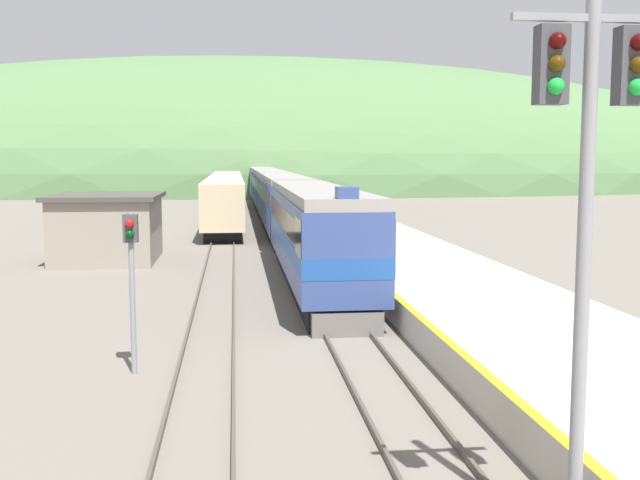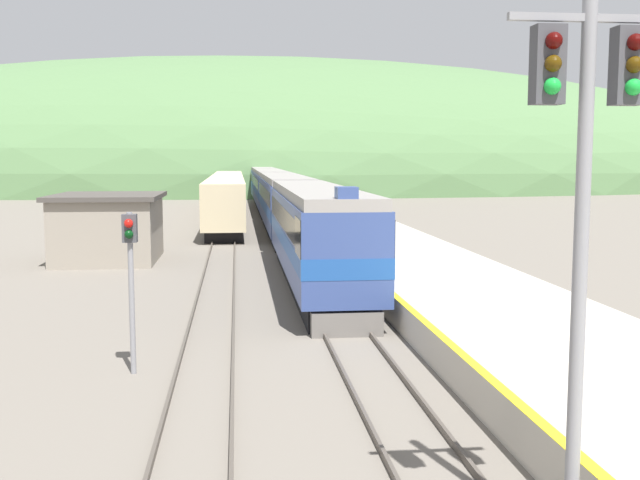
# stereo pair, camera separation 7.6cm
# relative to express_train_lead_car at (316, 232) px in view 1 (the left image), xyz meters

# --- Properties ---
(track_main) EXTENTS (1.52, 180.00, 0.16)m
(track_main) POSITION_rel_express_train_lead_car_xyz_m (0.00, 42.65, -2.26)
(track_main) COLOR #4C443D
(track_main) RESTS_ON ground
(track_siding) EXTENTS (1.52, 180.00, 0.16)m
(track_siding) POSITION_rel_express_train_lead_car_xyz_m (-4.23, 42.65, -2.26)
(track_siding) COLOR #4C443D
(track_siding) RESTS_ON ground
(platform) EXTENTS (6.25, 140.00, 0.99)m
(platform) POSITION_rel_express_train_lead_car_xyz_m (4.82, 22.65, -1.85)
(platform) COLOR #BCB5A5
(platform) RESTS_ON ground
(distant_hills) EXTENTS (220.19, 99.08, 48.62)m
(distant_hills) POSITION_rel_express_train_lead_car_xyz_m (0.00, 116.67, -2.34)
(distant_hills) COLOR #517547
(distant_hills) RESTS_ON ground
(station_shed) EXTENTS (5.60, 6.90, 3.59)m
(station_shed) POSITION_rel_express_train_lead_car_xyz_m (-10.19, 9.17, -0.52)
(station_shed) COLOR gray
(station_shed) RESTS_ON ground
(express_train_lead_car) EXTENTS (2.92, 19.21, 4.63)m
(express_train_lead_car) POSITION_rel_express_train_lead_car_xyz_m (0.00, 0.00, 0.00)
(express_train_lead_car) COLOR black
(express_train_lead_car) RESTS_ON ground
(carriage_second) EXTENTS (2.91, 22.19, 4.27)m
(carriage_second) POSITION_rel_express_train_lead_car_xyz_m (0.00, 21.81, -0.01)
(carriage_second) COLOR black
(carriage_second) RESTS_ON ground
(carriage_third) EXTENTS (2.91, 22.19, 4.27)m
(carriage_third) POSITION_rel_express_train_lead_car_xyz_m (0.00, 44.89, -0.01)
(carriage_third) COLOR black
(carriage_third) RESTS_ON ground
(carriage_fourth) EXTENTS (2.91, 22.19, 4.27)m
(carriage_fourth) POSITION_rel_express_train_lead_car_xyz_m (0.00, 67.96, -0.01)
(carriage_fourth) COLOR black
(carriage_fourth) RESTS_ON ground
(siding_train) EXTENTS (2.90, 45.71, 3.86)m
(siding_train) POSITION_rel_express_train_lead_car_xyz_m (-4.23, 38.39, -0.35)
(siding_train) COLOR black
(siding_train) RESTS_ON ground
(signal_mast_main) EXTENTS (2.20, 0.42, 8.23)m
(signal_mast_main) POSITION_rel_express_train_lead_car_xyz_m (1.24, -22.16, 3.07)
(signal_mast_main) COLOR gray
(signal_mast_main) RESTS_ON ground
(signal_post_siding) EXTENTS (0.36, 0.42, 4.16)m
(signal_post_siding) POSITION_rel_express_train_lead_car_xyz_m (-6.05, -12.55, 0.64)
(signal_post_siding) COLOR gray
(signal_post_siding) RESTS_ON ground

